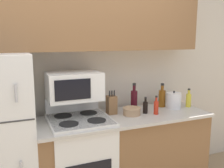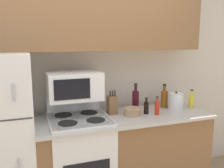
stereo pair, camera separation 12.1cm
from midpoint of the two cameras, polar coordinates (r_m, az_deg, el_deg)
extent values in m
cube|color=beige|center=(2.83, -6.08, 1.32)|extent=(8.00, 0.05, 2.55)
cube|color=brown|center=(2.83, 4.04, -16.33)|extent=(1.84, 0.60, 0.89)
cube|color=#BCB7AD|center=(2.64, 4.34, -7.58)|extent=(1.84, 0.64, 0.03)
cylinder|color=#B7B7BC|center=(2.04, -19.94, -1.82)|extent=(0.02, 0.02, 0.14)
cube|color=brown|center=(2.62, -5.33, 15.78)|extent=(2.59, 0.34, 0.74)
cube|color=white|center=(2.67, -5.95, -17.43)|extent=(0.59, 0.60, 0.95)
cube|color=#2D2D2D|center=(2.49, -6.16, -7.83)|extent=(0.57, 0.58, 0.01)
cube|color=white|center=(2.73, -7.59, -4.33)|extent=(0.57, 0.06, 0.16)
cylinder|color=black|center=(2.34, -8.62, -8.85)|extent=(0.18, 0.18, 0.01)
cylinder|color=black|center=(2.40, -2.28, -8.24)|extent=(0.18, 0.18, 0.01)
cylinder|color=black|center=(2.58, -9.75, -7.00)|extent=(0.18, 0.18, 0.01)
cylinder|color=black|center=(2.64, -3.99, -6.51)|extent=(0.18, 0.18, 0.01)
cube|color=white|center=(2.52, -7.28, -0.38)|extent=(0.53, 0.36, 0.28)
cube|color=black|center=(2.33, -7.60, -1.23)|extent=(0.34, 0.01, 0.19)
cube|color=brown|center=(2.68, 1.34, -4.79)|extent=(0.10, 0.10, 0.20)
cylinder|color=black|center=(2.63, 0.89, -2.21)|extent=(0.01, 0.01, 0.06)
cylinder|color=black|center=(2.64, 1.43, -2.16)|extent=(0.01, 0.01, 0.06)
cylinder|color=black|center=(2.65, 1.97, -2.12)|extent=(0.01, 0.01, 0.06)
cylinder|color=tan|center=(2.66, 5.95, -6.35)|extent=(0.18, 0.18, 0.07)
torus|color=tan|center=(2.65, 5.96, -5.59)|extent=(0.19, 0.19, 0.01)
cylinder|color=brown|center=(3.00, 12.96, -3.41)|extent=(0.08, 0.08, 0.20)
cylinder|color=brown|center=(2.97, 13.06, -0.99)|extent=(0.04, 0.04, 0.06)
cylinder|color=black|center=(2.97, 13.09, -0.20)|extent=(0.04, 0.04, 0.02)
cylinder|color=#470F19|center=(2.87, 6.60, -3.71)|extent=(0.08, 0.08, 0.21)
cylinder|color=#470F19|center=(2.84, 6.66, -1.00)|extent=(0.03, 0.03, 0.07)
cylinder|color=black|center=(2.83, 6.67, -0.11)|extent=(0.04, 0.04, 0.02)
cylinder|color=red|center=(2.70, 11.52, -5.50)|extent=(0.05, 0.05, 0.14)
cylinder|color=red|center=(2.68, 11.59, -3.61)|extent=(0.02, 0.02, 0.04)
cylinder|color=black|center=(2.67, 11.61, -2.98)|extent=(0.02, 0.03, 0.02)
cylinder|color=gold|center=(3.07, 18.75, -3.78)|extent=(0.06, 0.06, 0.15)
cylinder|color=gold|center=(3.05, 18.86, -1.94)|extent=(0.03, 0.03, 0.05)
cylinder|color=black|center=(3.04, 18.89, -1.33)|extent=(0.03, 0.03, 0.02)
cylinder|color=black|center=(2.72, 9.10, -5.46)|extent=(0.05, 0.05, 0.13)
cylinder|color=black|center=(2.70, 9.15, -3.76)|extent=(0.02, 0.02, 0.04)
cylinder|color=black|center=(2.69, 9.16, -3.21)|extent=(0.03, 0.03, 0.01)
cylinder|color=white|center=(2.96, 15.52, -3.84)|extent=(0.17, 0.17, 0.18)
sphere|color=black|center=(2.93, 15.62, -1.87)|extent=(0.02, 0.02, 0.02)
camera|label=1|loc=(0.06, -88.61, 0.25)|focal=40.00mm
camera|label=2|loc=(0.06, 91.39, -0.25)|focal=40.00mm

